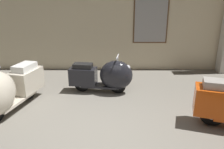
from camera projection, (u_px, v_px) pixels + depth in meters
name	position (u px, v px, depth m)	size (l,w,h in m)	color
ground_plane	(100.00, 139.00, 3.64)	(60.00, 60.00, 0.00)	slate
showroom_back_wall	(111.00, 15.00, 6.83)	(18.00, 0.63, 3.52)	beige
scooter_0	(6.00, 90.00, 4.33)	(0.93, 1.89, 1.11)	black
scooter_1	(106.00, 76.00, 5.35)	(1.59, 0.63, 0.95)	black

